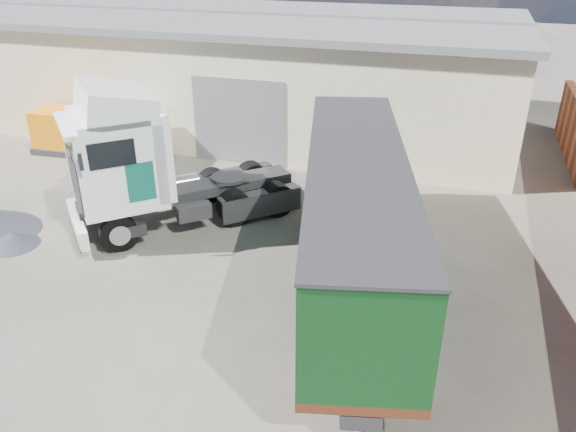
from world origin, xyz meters
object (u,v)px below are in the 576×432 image
(orange_skip, at_px, (70,134))
(box_trailer, at_px, (355,209))
(panel_van, at_px, (121,153))
(tractor_unit, at_px, (147,168))

(orange_skip, bearing_deg, box_trailer, -29.06)
(box_trailer, distance_m, panel_van, 11.58)
(tractor_unit, height_order, panel_van, tractor_unit)
(panel_van, height_order, orange_skip, panel_van)
(box_trailer, xyz_separation_m, panel_van, (-10.38, 4.95, -1.34))
(tractor_unit, bearing_deg, box_trailer, 33.84)
(box_trailer, bearing_deg, panel_van, 140.98)
(tractor_unit, distance_m, box_trailer, 7.22)
(panel_van, bearing_deg, box_trailer, -30.03)
(tractor_unit, height_order, box_trailer, tractor_unit)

